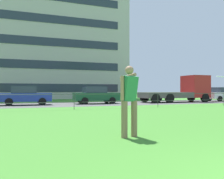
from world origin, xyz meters
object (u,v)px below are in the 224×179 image
(car_dark_green_far_left, at_px, (96,95))
(flatbed_truck_center, at_px, (184,90))
(car_white_left, at_px, (223,94))
(apartment_building_background, at_px, (43,37))
(frisbee, at_px, (220,77))
(car_blue_far_right, at_px, (25,96))
(person_thrower, at_px, (129,98))

(car_dark_green_far_left, distance_m, flatbed_truck_center, 9.45)
(car_dark_green_far_left, xyz_separation_m, car_white_left, (14.99, 0.12, 0.00))
(car_white_left, height_order, apartment_building_background, apartment_building_background)
(frisbee, xyz_separation_m, car_blue_far_right, (-5.65, 15.04, -0.89))
(apartment_building_background, bearing_deg, car_white_left, -45.64)
(car_dark_green_far_left, height_order, flatbed_truck_center, flatbed_truck_center)
(person_thrower, height_order, car_white_left, person_thrower)
(car_blue_far_right, distance_m, car_white_left, 21.00)
(car_blue_far_right, bearing_deg, car_dark_green_far_left, -0.96)
(car_blue_far_right, bearing_deg, person_thrower, -83.20)
(frisbee, height_order, car_white_left, frisbee)
(car_dark_green_far_left, distance_m, apartment_building_background, 20.38)
(person_thrower, xyz_separation_m, car_blue_far_right, (-1.88, 15.79, -0.21))
(frisbee, height_order, apartment_building_background, apartment_building_background)
(person_thrower, xyz_separation_m, frisbee, (3.77, 0.75, 0.68))
(person_thrower, height_order, frisbee, person_thrower)
(person_thrower, height_order, car_blue_far_right, person_thrower)
(person_thrower, bearing_deg, car_dark_green_far_left, 75.29)
(car_blue_far_right, bearing_deg, apartment_building_background, 79.81)
(person_thrower, xyz_separation_m, car_dark_green_far_left, (4.12, 15.69, -0.21))
(frisbee, relative_size, car_white_left, 0.08)
(frisbee, xyz_separation_m, flatbed_truck_center, (9.79, 14.79, -0.45))
(flatbed_truck_center, height_order, apartment_building_background, apartment_building_background)
(frisbee, xyz_separation_m, car_white_left, (15.34, 15.06, -0.89))
(person_thrower, bearing_deg, flatbed_truck_center, 48.89)
(car_dark_green_far_left, distance_m, car_white_left, 14.99)
(car_white_left, relative_size, apartment_building_background, 0.17)
(car_white_left, bearing_deg, car_blue_far_right, -179.94)
(person_thrower, height_order, apartment_building_background, apartment_building_background)
(apartment_building_background, bearing_deg, person_thrower, -92.33)
(car_white_left, bearing_deg, apartment_building_background, 134.36)
(car_dark_green_far_left, bearing_deg, flatbed_truck_center, -0.92)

